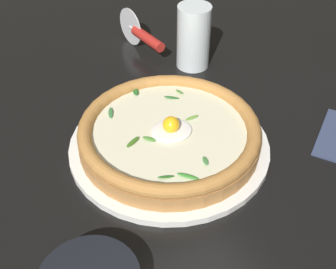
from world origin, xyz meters
TOP-DOWN VIEW (x-y plane):
  - ground_plane at (0.00, 0.00)m, footprint 2.40×2.40m
  - pizza_plate at (-0.00, -0.04)m, footprint 0.34×0.34m
  - pizza at (-0.00, -0.04)m, footprint 0.30×0.30m
  - pizza_cutter at (0.11, 0.28)m, footprint 0.03×0.16m
  - drinking_glass at (0.18, 0.17)m, footprint 0.07×0.07m

SIDE VIEW (x-z plane):
  - ground_plane at x=0.00m, z-range -0.03..0.00m
  - pizza_plate at x=0.00m, z-range 0.00..0.01m
  - pizza at x=0.00m, z-range 0.01..0.06m
  - pizza_cutter at x=0.11m, z-range 0.00..0.08m
  - drinking_glass at x=0.18m, z-range -0.01..0.12m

